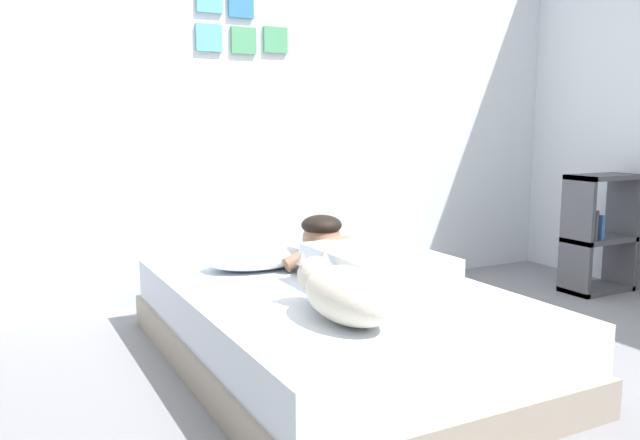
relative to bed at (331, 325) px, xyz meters
The scene contains 9 objects.
ground_plane 0.51m from the bed, 84.01° to the right, with size 13.43×13.43×0.00m, color gray.
back_wall 1.63m from the bed, 87.66° to the left, with size 4.72×0.12×2.50m.
bed is the anchor object (origin of this frame).
pillow 0.55m from the bed, 108.33° to the left, with size 0.52×0.32×0.11m, color silver.
person_lying 0.31m from the bed, 16.38° to the right, with size 0.43×0.92×0.27m.
dog 0.57m from the bed, 113.29° to the right, with size 0.26×0.57×0.21m.
coffee_cup 0.39m from the bed, 68.20° to the left, with size 0.12×0.09×0.07m.
cell_phone 0.27m from the bed, 27.36° to the left, with size 0.07×0.14×0.01m, color black.
bookshelf 2.12m from the bed, ahead, with size 0.45×0.24×0.75m.
Camera 1 is at (-1.37, -1.93, 1.06)m, focal length 35.86 mm.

